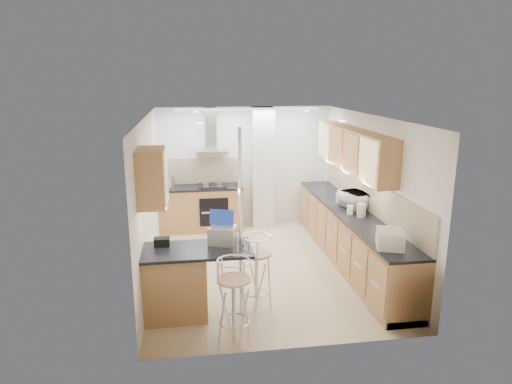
{
  "coord_description": "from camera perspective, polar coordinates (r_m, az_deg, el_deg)",
  "views": [
    {
      "loc": [
        -1.16,
        -7.02,
        3.1
      ],
      "look_at": [
        -0.08,
        0.2,
        1.25
      ],
      "focal_mm": 32.0,
      "sensor_mm": 36.0,
      "label": 1
    }
  ],
  "objects": [
    {
      "name": "jar_b",
      "position": [
        8.63,
        10.47,
        -0.16
      ],
      "size": [
        0.14,
        0.14,
        0.13
      ],
      "primitive_type": "cylinder",
      "rotation": [
        0.0,
        0.0,
        -0.4
      ],
      "color": "beige",
      "rests_on": "right_counter"
    },
    {
      "name": "back_counter",
      "position": [
        9.5,
        -6.88,
        -1.99
      ],
      "size": [
        1.7,
        0.63,
        0.92
      ],
      "color": "#A87843",
      "rests_on": "ground"
    },
    {
      "name": "kettle",
      "position": [
        9.3,
        -10.6,
        1.11
      ],
      "size": [
        0.16,
        0.16,
        0.21
      ],
      "primitive_type": "cylinder",
      "color": "#ABADB0",
      "rests_on": "back_counter"
    },
    {
      "name": "jar_d",
      "position": [
        7.58,
        11.68,
        -2.2
      ],
      "size": [
        0.12,
        0.12,
        0.14
      ],
      "primitive_type": "cylinder",
      "rotation": [
        0.0,
        0.0,
        0.28
      ],
      "color": "white",
      "rests_on": "right_counter"
    },
    {
      "name": "ground",
      "position": [
        7.76,
        0.83,
        -9.28
      ],
      "size": [
        4.8,
        4.8,
        0.0
      ],
      "primitive_type": "plane",
      "color": "tan",
      "rests_on": "ground"
    },
    {
      "name": "peninsula",
      "position": [
        6.16,
        -7.5,
        -11.1
      ],
      "size": [
        1.47,
        0.72,
        0.94
      ],
      "color": "#A87843",
      "rests_on": "ground"
    },
    {
      "name": "bar_stool_end",
      "position": [
        6.29,
        0.05,
        -9.93
      ],
      "size": [
        0.6,
        0.6,
        1.05
      ],
      "primitive_type": null,
      "rotation": [
        0.0,
        0.0,
        0.87
      ],
      "color": "tan",
      "rests_on": "ground"
    },
    {
      "name": "right_counter",
      "position": [
        7.96,
        11.61,
        -5.42
      ],
      "size": [
        0.63,
        4.4,
        0.92
      ],
      "color": "#A87843",
      "rests_on": "ground"
    },
    {
      "name": "microwave",
      "position": [
        7.92,
        12.44,
        -1.01
      ],
      "size": [
        0.5,
        0.6,
        0.28
      ],
      "primitive_type": "imported",
      "rotation": [
        0.0,
        0.0,
        1.92
      ],
      "color": "white",
      "rests_on": "right_counter"
    },
    {
      "name": "jar_c",
      "position": [
        7.46,
        13.03,
        -2.25
      ],
      "size": [
        0.16,
        0.16,
        0.22
      ],
      "primitive_type": "cylinder",
      "rotation": [
        0.0,
        0.0,
        0.19
      ],
      "color": "beige",
      "rests_on": "right_counter"
    },
    {
      "name": "bread_bin",
      "position": [
        6.27,
        16.4,
        -5.62
      ],
      "size": [
        0.45,
        0.51,
        0.22
      ],
      "primitive_type": "cube",
      "rotation": [
        0.0,
        0.0,
        -0.33
      ],
      "color": "beige",
      "rests_on": "right_counter"
    },
    {
      "name": "jar_a",
      "position": [
        8.26,
        10.36,
        -0.7
      ],
      "size": [
        0.12,
        0.12,
        0.16
      ],
      "primitive_type": "cylinder",
      "rotation": [
        0.0,
        0.0,
        0.02
      ],
      "color": "beige",
      "rests_on": "right_counter"
    },
    {
      "name": "room_shell",
      "position": [
        7.71,
        2.8,
        2.56
      ],
      "size": [
        3.64,
        4.84,
        2.51
      ],
      "color": "white",
      "rests_on": "ground"
    },
    {
      "name": "laptop",
      "position": [
        6.07,
        -4.2,
        -5.43
      ],
      "size": [
        0.41,
        0.36,
        0.24
      ],
      "primitive_type": "cube",
      "rotation": [
        0.0,
        0.0,
        -0.33
      ],
      "color": "#A4A7AC",
      "rests_on": "peninsula"
    },
    {
      "name": "bar_stool_near",
      "position": [
        5.58,
        -2.78,
        -13.32
      ],
      "size": [
        0.51,
        0.51,
        1.04
      ],
      "primitive_type": null,
      "rotation": [
        0.0,
        0.0,
        -0.24
      ],
      "color": "tan",
      "rests_on": "ground"
    },
    {
      "name": "bag",
      "position": [
        6.14,
        -11.69,
        -6.13
      ],
      "size": [
        0.2,
        0.15,
        0.11
      ],
      "primitive_type": "cube",
      "rotation": [
        0.0,
        0.0,
        -0.02
      ],
      "color": "black",
      "rests_on": "peninsula"
    }
  ]
}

